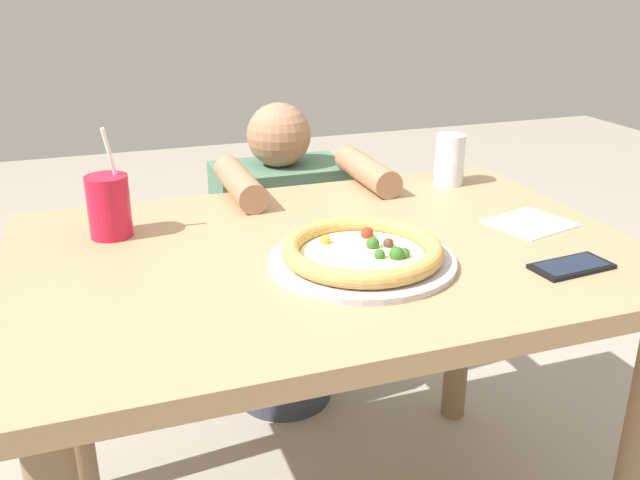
{
  "coord_description": "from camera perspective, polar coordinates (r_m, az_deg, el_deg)",
  "views": [
    {
      "loc": [
        -0.44,
        -1.19,
        1.27
      ],
      "look_at": [
        -0.03,
        -0.03,
        0.78
      ],
      "focal_mm": 38.76,
      "sensor_mm": 36.0,
      "label": 1
    }
  ],
  "objects": [
    {
      "name": "drink_cup_colored",
      "position": [
        1.47,
        -17.03,
        2.7
      ],
      "size": [
        0.09,
        0.09,
        0.23
      ],
      "color": "red",
      "rests_on": "dining_table"
    },
    {
      "name": "dining_table",
      "position": [
        1.42,
        0.65,
        -4.93
      ],
      "size": [
        1.22,
        0.85,
        0.75
      ],
      "color": "tan",
      "rests_on": "ground"
    },
    {
      "name": "pizza_near",
      "position": [
        1.29,
        3.53,
        -1.13
      ],
      "size": [
        0.35,
        0.35,
        0.05
      ],
      "color": "#B7B7BC",
      "rests_on": "dining_table"
    },
    {
      "name": "paper_napkin",
      "position": [
        1.56,
        16.94,
        1.34
      ],
      "size": [
        0.19,
        0.18,
        0.0
      ],
      "primitive_type": "cube",
      "rotation": [
        0.0,
        0.0,
        0.26
      ],
      "color": "white",
      "rests_on": "dining_table"
    },
    {
      "name": "cell_phone",
      "position": [
        1.35,
        20.06,
        -2.05
      ],
      "size": [
        0.16,
        0.09,
        0.01
      ],
      "color": "black",
      "rests_on": "dining_table"
    },
    {
      "name": "diner_seated",
      "position": [
        2.04,
        -3.1,
        -2.88
      ],
      "size": [
        0.4,
        0.52,
        0.93
      ],
      "color": "#333847",
      "rests_on": "ground"
    },
    {
      "name": "water_cup_clear",
      "position": [
        1.79,
        10.66,
        6.6
      ],
      "size": [
        0.07,
        0.07,
        0.13
      ],
      "color": "silver",
      "rests_on": "dining_table"
    }
  ]
}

